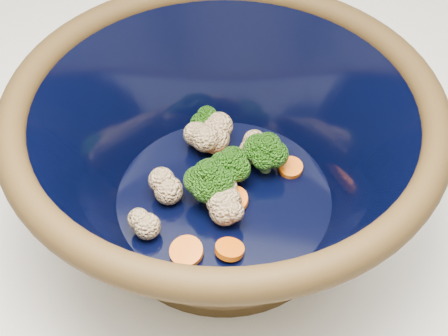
% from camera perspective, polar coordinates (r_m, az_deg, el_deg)
% --- Properties ---
extents(mixing_bowl, '(0.44, 0.44, 0.17)m').
position_cam_1_polar(mixing_bowl, '(0.58, 0.00, 1.10)').
color(mixing_bowl, black).
rests_on(mixing_bowl, counter).
extents(vegetable_pile, '(0.15, 0.19, 0.05)m').
position_cam_1_polar(vegetable_pile, '(0.62, -0.41, 0.09)').
color(vegetable_pile, '#608442').
rests_on(vegetable_pile, mixing_bowl).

